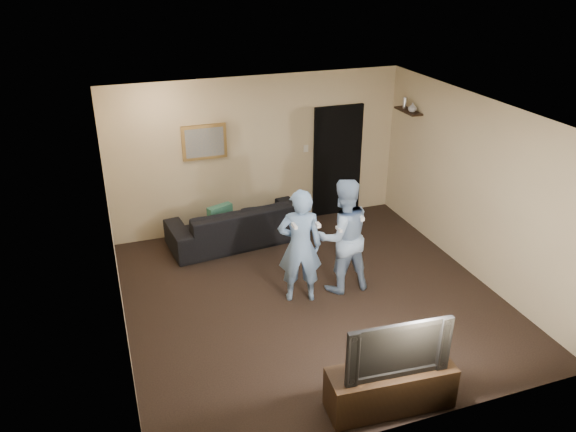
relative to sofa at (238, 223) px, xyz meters
name	(u,v)px	position (x,y,z in m)	size (l,w,h in m)	color
ground	(311,297)	(0.53, -1.96, -0.33)	(5.00, 5.00, 0.00)	black
ceiling	(315,114)	(0.53, -1.96, 2.27)	(5.00, 5.00, 0.04)	silver
wall_back	(258,153)	(0.53, 0.54, 0.97)	(5.00, 0.04, 2.60)	tan
wall_front	(413,320)	(0.53, -4.46, 0.97)	(5.00, 0.04, 2.60)	tan
wall_left	(114,242)	(-1.97, -1.96, 0.97)	(0.04, 5.00, 2.60)	tan
wall_right	(475,188)	(3.03, -1.96, 0.97)	(0.04, 5.00, 2.60)	tan
sofa	(238,223)	(0.00, 0.00, 0.00)	(2.26, 0.88, 0.66)	black
throw_pillow	(220,217)	(-0.29, 0.00, 0.15)	(0.41, 0.13, 0.41)	#194D3B
painting_frame	(204,142)	(-0.37, 0.52, 1.27)	(0.72, 0.05, 0.57)	olive
painting_canvas	(205,143)	(-0.37, 0.49, 1.27)	(0.62, 0.01, 0.47)	slate
doorway	(337,161)	(1.98, 0.51, 0.67)	(0.90, 0.06, 2.00)	black
light_switch	(306,149)	(1.38, 0.52, 0.97)	(0.08, 0.02, 0.12)	silver
wall_shelf	(408,111)	(2.92, -0.16, 1.66)	(0.20, 0.60, 0.03)	black
shelf_vase	(412,107)	(2.92, -0.27, 1.75)	(0.14, 0.14, 0.15)	#AEAEB3
shelf_figurine	(405,103)	(2.92, -0.02, 1.77)	(0.06, 0.06, 0.18)	silver
tv_console	(390,387)	(0.54, -4.17, -0.08)	(1.33, 0.43, 0.48)	black
television	(394,344)	(0.54, -4.17, 0.48)	(1.10, 0.14, 0.63)	black
wii_player_left	(300,246)	(0.37, -1.93, 0.49)	(0.68, 0.56, 1.63)	#6B8EBA
wii_player_right	(342,236)	(1.01, -1.87, 0.50)	(0.82, 0.65, 1.66)	#87A3C5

